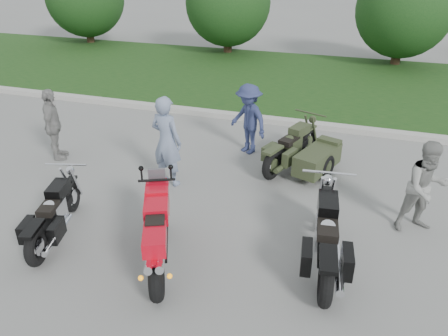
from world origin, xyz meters
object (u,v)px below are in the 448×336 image
(person_grey, at_px, (426,188))
(person_back, at_px, (53,125))
(person_denim, at_px, (248,119))
(sportbike_red, at_px, (157,232))
(cruiser_sidecar, at_px, (306,155))
(cruiser_right, at_px, (326,240))
(cruiser_left, at_px, (53,216))
(person_stripe, at_px, (167,141))

(person_grey, relative_size, person_back, 1.00)
(person_grey, bearing_deg, person_denim, 122.71)
(sportbike_red, relative_size, person_back, 1.25)
(cruiser_sidecar, distance_m, person_grey, 2.68)
(cruiser_right, relative_size, person_back, 1.51)
(cruiser_left, xyz_separation_m, person_denim, (2.14, 4.28, 0.41))
(sportbike_red, height_order, person_denim, person_denim)
(sportbike_red, distance_m, person_stripe, 2.61)
(cruiser_left, bearing_deg, cruiser_right, -6.77)
(sportbike_red, relative_size, person_denim, 1.24)
(cruiser_left, height_order, person_stripe, person_stripe)
(cruiser_left, xyz_separation_m, person_back, (-1.90, 2.60, 0.40))
(cruiser_left, relative_size, person_denim, 1.26)
(sportbike_red, height_order, person_grey, person_grey)
(cruiser_left, relative_size, person_stripe, 1.12)
(cruiser_left, height_order, person_back, person_back)
(person_stripe, bearing_deg, cruiser_right, 166.02)
(sportbike_red, distance_m, person_back, 4.69)
(sportbike_red, xyz_separation_m, person_grey, (3.82, 2.25, 0.21))
(person_grey, xyz_separation_m, person_denim, (-3.62, 2.12, 0.01))
(cruiser_right, bearing_deg, cruiser_left, -178.57)
(sportbike_red, bearing_deg, person_grey, 6.67)
(cruiser_right, bearing_deg, person_stripe, 146.30)
(cruiser_sidecar, relative_size, person_denim, 1.30)
(cruiser_right, height_order, person_back, person_back)
(person_denim, xyz_separation_m, person_back, (-4.04, -1.68, -0.01))
(sportbike_red, height_order, cruiser_left, sportbike_red)
(person_denim, bearing_deg, person_back, -125.68)
(cruiser_left, distance_m, person_back, 3.24)
(cruiser_left, xyz_separation_m, person_grey, (5.76, 2.15, 0.40))
(cruiser_right, bearing_deg, person_denim, 114.12)
(cruiser_sidecar, xyz_separation_m, person_grey, (2.18, -1.51, 0.41))
(person_denim, height_order, person_back, person_denim)
(cruiser_sidecar, height_order, person_stripe, person_stripe)
(person_stripe, height_order, person_back, person_stripe)
(cruiser_left, xyz_separation_m, person_stripe, (1.00, 2.32, 0.51))
(person_back, bearing_deg, sportbike_red, -151.08)
(cruiser_left, xyz_separation_m, cruiser_right, (4.34, 0.65, 0.07))
(person_stripe, bearing_deg, cruiser_sidecar, -139.87)
(person_grey, distance_m, person_back, 7.67)
(cruiser_left, distance_m, person_stripe, 2.58)
(person_back, bearing_deg, cruiser_left, -169.88)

